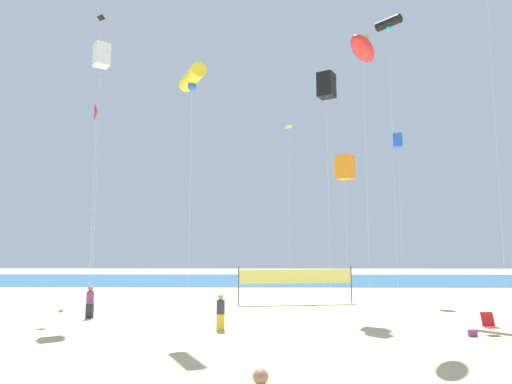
{
  "coord_description": "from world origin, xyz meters",
  "views": [
    {
      "loc": [
        -0.75,
        -18.12,
        3.61
      ],
      "look_at": [
        -1.17,
        11.32,
        7.12
      ],
      "focal_mm": 32.45,
      "sensor_mm": 36.0,
      "label": 1
    }
  ],
  "objects_px": {
    "beach_handbag": "(473,333)",
    "kite_lime_diamond": "(288,130)",
    "kite_white_box": "(102,55)",
    "kite_red_inflatable": "(363,49)",
    "kite_black_tube": "(389,24)",
    "kite_black_box": "(326,86)",
    "beachgoer_charcoal_shirt": "(221,311)",
    "folding_beach_chair": "(489,323)",
    "volleyball_net": "(296,278)",
    "kite_blue_box": "(398,141)",
    "kite_red_delta": "(96,112)",
    "beachgoer_plum_shirt": "(90,301)",
    "kite_yellow_tube": "(192,78)",
    "kite_black_diamond": "(100,33)",
    "kite_orange_box": "(345,167)"
  },
  "relations": [
    {
      "from": "beachgoer_plum_shirt",
      "to": "kite_blue_box",
      "type": "distance_m",
      "value": 22.84
    },
    {
      "from": "kite_blue_box",
      "to": "beach_handbag",
      "type": "bearing_deg",
      "value": -95.11
    },
    {
      "from": "volleyball_net",
      "to": "kite_yellow_tube",
      "type": "xyz_separation_m",
      "value": [
        -5.44,
        -9.17,
        9.89
      ]
    },
    {
      "from": "beachgoer_plum_shirt",
      "to": "folding_beach_chair",
      "type": "bearing_deg",
      "value": 6.32
    },
    {
      "from": "kite_black_box",
      "to": "kite_red_inflatable",
      "type": "bearing_deg",
      "value": -83.96
    },
    {
      "from": "beach_handbag",
      "to": "kite_white_box",
      "type": "relative_size",
      "value": 0.02
    },
    {
      "from": "kite_red_delta",
      "to": "volleyball_net",
      "type": "bearing_deg",
      "value": -12.35
    },
    {
      "from": "kite_black_tube",
      "to": "kite_white_box",
      "type": "xyz_separation_m",
      "value": [
        -17.84,
        -3.48,
        -3.59
      ]
    },
    {
      "from": "kite_yellow_tube",
      "to": "volleyball_net",
      "type": "bearing_deg",
      "value": 59.32
    },
    {
      "from": "kite_red_inflatable",
      "to": "kite_blue_box",
      "type": "xyz_separation_m",
      "value": [
        5.04,
        12.07,
        -1.51
      ]
    },
    {
      "from": "beach_handbag",
      "to": "kite_red_delta",
      "type": "relative_size",
      "value": 0.02
    },
    {
      "from": "kite_black_tube",
      "to": "kite_black_box",
      "type": "distance_m",
      "value": 6.97
    },
    {
      "from": "volleyball_net",
      "to": "kite_black_box",
      "type": "xyz_separation_m",
      "value": [
        1.78,
        -2.8,
        11.79
      ]
    },
    {
      "from": "beach_handbag",
      "to": "kite_black_tube",
      "type": "xyz_separation_m",
      "value": [
        -0.1,
        9.92,
        18.23
      ]
    },
    {
      "from": "kite_black_box",
      "to": "volleyball_net",
      "type": "bearing_deg",
      "value": 122.51
    },
    {
      "from": "kite_lime_diamond",
      "to": "kite_black_diamond",
      "type": "distance_m",
      "value": 15.33
    },
    {
      "from": "kite_black_diamond",
      "to": "kite_red_inflatable",
      "type": "relative_size",
      "value": 1.47
    },
    {
      "from": "kite_black_tube",
      "to": "kite_red_inflatable",
      "type": "xyz_separation_m",
      "value": [
        -3.76,
        -8.86,
        -5.68
      ]
    },
    {
      "from": "beachgoer_plum_shirt",
      "to": "kite_black_tube",
      "type": "distance_m",
      "value": 25.14
    },
    {
      "from": "kite_black_box",
      "to": "kite_lime_diamond",
      "type": "xyz_separation_m",
      "value": [
        -1.89,
        8.26,
        -0.66
      ]
    },
    {
      "from": "volleyball_net",
      "to": "folding_beach_chair",
      "type": "bearing_deg",
      "value": -54.55
    },
    {
      "from": "kite_red_delta",
      "to": "kite_black_tube",
      "type": "xyz_separation_m",
      "value": [
        20.79,
        -3.99,
        4.75
      ]
    },
    {
      "from": "volleyball_net",
      "to": "kite_lime_diamond",
      "type": "xyz_separation_m",
      "value": [
        -0.11,
        5.46,
        11.13
      ]
    },
    {
      "from": "volleyball_net",
      "to": "kite_yellow_tube",
      "type": "relative_size",
      "value": 0.62
    },
    {
      "from": "beachgoer_plum_shirt",
      "to": "kite_lime_diamond",
      "type": "distance_m",
      "value": 19.83
    },
    {
      "from": "kite_orange_box",
      "to": "kite_red_inflatable",
      "type": "height_order",
      "value": "kite_red_inflatable"
    },
    {
      "from": "kite_white_box",
      "to": "kite_red_inflatable",
      "type": "height_order",
      "value": "kite_white_box"
    },
    {
      "from": "beachgoer_plum_shirt",
      "to": "kite_lime_diamond",
      "type": "xyz_separation_m",
      "value": [
        10.87,
        11.56,
        11.89
      ]
    },
    {
      "from": "folding_beach_chair",
      "to": "kite_black_tube",
      "type": "distance_m",
      "value": 20.26
    },
    {
      "from": "kite_white_box",
      "to": "kite_blue_box",
      "type": "relative_size",
      "value": 1.32
    },
    {
      "from": "beachgoer_charcoal_shirt",
      "to": "kite_black_diamond",
      "type": "xyz_separation_m",
      "value": [
        -9.42,
        9.8,
        17.55
      ]
    },
    {
      "from": "kite_black_tube",
      "to": "kite_black_box",
      "type": "height_order",
      "value": "kite_black_tube"
    },
    {
      "from": "beach_handbag",
      "to": "kite_black_diamond",
      "type": "xyz_separation_m",
      "value": [
        -19.77,
        11.02,
        18.25
      ]
    },
    {
      "from": "beachgoer_plum_shirt",
      "to": "kite_black_tube",
      "type": "xyz_separation_m",
      "value": [
        17.26,
        5.28,
        17.5
      ]
    },
    {
      "from": "kite_white_box",
      "to": "kite_red_inflatable",
      "type": "distance_m",
      "value": 15.21
    },
    {
      "from": "beachgoer_charcoal_shirt",
      "to": "kite_black_diamond",
      "type": "relative_size",
      "value": 0.08
    },
    {
      "from": "kite_black_tube",
      "to": "kite_lime_diamond",
      "type": "height_order",
      "value": "kite_black_tube"
    },
    {
      "from": "beachgoer_plum_shirt",
      "to": "beach_handbag",
      "type": "xyz_separation_m",
      "value": [
        17.36,
        -4.64,
        -0.73
      ]
    },
    {
      "from": "kite_white_box",
      "to": "kite_lime_diamond",
      "type": "xyz_separation_m",
      "value": [
        11.45,
        9.76,
        -2.01
      ]
    },
    {
      "from": "kite_blue_box",
      "to": "folding_beach_chair",
      "type": "bearing_deg",
      "value": -91.14
    },
    {
      "from": "beach_handbag",
      "to": "kite_red_inflatable",
      "type": "xyz_separation_m",
      "value": [
        -3.87,
        1.05,
        12.55
      ]
    },
    {
      "from": "beachgoer_plum_shirt",
      "to": "kite_red_inflatable",
      "type": "height_order",
      "value": "kite_red_inflatable"
    },
    {
      "from": "kite_lime_diamond",
      "to": "kite_red_inflatable",
      "type": "bearing_deg",
      "value": -80.18
    },
    {
      "from": "kite_white_box",
      "to": "folding_beach_chair",
      "type": "bearing_deg",
      "value": -17.51
    },
    {
      "from": "kite_orange_box",
      "to": "kite_red_inflatable",
      "type": "xyz_separation_m",
      "value": [
        0.41,
        -3.03,
        5.01
      ]
    },
    {
      "from": "folding_beach_chair",
      "to": "volleyball_net",
      "type": "relative_size",
      "value": 0.12
    },
    {
      "from": "beach_handbag",
      "to": "kite_red_delta",
      "type": "xyz_separation_m",
      "value": [
        -20.89,
        13.91,
        13.47
      ]
    },
    {
      "from": "kite_black_box",
      "to": "beachgoer_charcoal_shirt",
      "type": "bearing_deg",
      "value": -130.57
    },
    {
      "from": "beach_handbag",
      "to": "kite_lime_diamond",
      "type": "relative_size",
      "value": 0.03
    },
    {
      "from": "folding_beach_chair",
      "to": "beach_handbag",
      "type": "relative_size",
      "value": 2.6
    }
  ]
}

